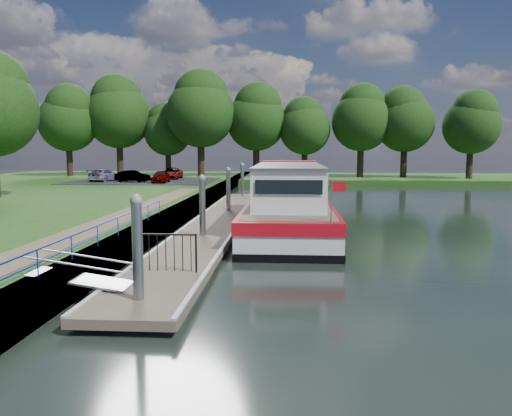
# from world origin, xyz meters

# --- Properties ---
(ground) EXTENTS (160.00, 160.00, 0.00)m
(ground) POSITION_xyz_m (0.00, 0.00, 0.00)
(ground) COLOR black
(ground) RESTS_ON ground
(bank_edge) EXTENTS (1.10, 90.00, 0.78)m
(bank_edge) POSITION_xyz_m (-2.55, 15.00, 0.39)
(bank_edge) COLOR #473D2D
(bank_edge) RESTS_ON ground
(far_bank) EXTENTS (60.00, 18.00, 0.60)m
(far_bank) POSITION_xyz_m (12.00, 52.00, 0.30)
(far_bank) COLOR #1D4313
(far_bank) RESTS_ON ground
(footpath) EXTENTS (1.60, 40.00, 0.05)m
(footpath) POSITION_xyz_m (-4.40, 8.00, 0.80)
(footpath) COLOR brown
(footpath) RESTS_ON riverbank
(carpark) EXTENTS (14.00, 12.00, 0.06)m
(carpark) POSITION_xyz_m (-11.00, 38.00, 0.81)
(carpark) COLOR black
(carpark) RESTS_ON riverbank
(blue_fence) EXTENTS (0.04, 18.04, 0.72)m
(blue_fence) POSITION_xyz_m (-2.75, 3.00, 1.31)
(blue_fence) COLOR #0C2DBF
(blue_fence) RESTS_ON riverbank
(pontoon) EXTENTS (2.50, 30.00, 0.56)m
(pontoon) POSITION_xyz_m (0.00, 13.00, 0.18)
(pontoon) COLOR brown
(pontoon) RESTS_ON ground
(mooring_piles) EXTENTS (0.30, 27.30, 3.55)m
(mooring_piles) POSITION_xyz_m (0.00, 13.00, 1.28)
(mooring_piles) COLOR gray
(mooring_piles) RESTS_ON ground
(gangway) EXTENTS (2.58, 1.00, 0.92)m
(gangway) POSITION_xyz_m (-1.85, 0.50, 0.63)
(gangway) COLOR #A5A8AD
(gangway) RESTS_ON ground
(gate_panel) EXTENTS (1.85, 0.05, 1.15)m
(gate_panel) POSITION_xyz_m (-0.00, 2.20, 1.15)
(gate_panel) COLOR black
(gate_panel) RESTS_ON ground
(barge) EXTENTS (4.36, 21.15, 4.78)m
(barge) POSITION_xyz_m (3.60, 15.69, 1.09)
(barge) COLOR black
(barge) RESTS_ON ground
(horizon_trees) EXTENTS (54.38, 10.03, 12.87)m
(horizon_trees) POSITION_xyz_m (-1.61, 48.68, 7.95)
(horizon_trees) COLOR #332316
(horizon_trees) RESTS_ON ground
(car_a) EXTENTS (1.55, 3.48, 1.16)m
(car_a) POSITION_xyz_m (-8.58, 34.86, 1.42)
(car_a) COLOR #999999
(car_a) RESTS_ON carpark
(car_b) EXTENTS (3.56, 1.81, 1.12)m
(car_b) POSITION_xyz_m (-11.52, 35.48, 1.40)
(car_b) COLOR #999999
(car_b) RESTS_ON carpark
(car_c) EXTENTS (2.42, 4.34, 1.19)m
(car_c) POSITION_xyz_m (-14.79, 36.72, 1.43)
(car_c) COLOR #999999
(car_c) RESTS_ON carpark
(car_d) EXTENTS (2.16, 4.38, 1.20)m
(car_d) POSITION_xyz_m (-9.01, 40.76, 1.43)
(car_d) COLOR #999999
(car_d) RESTS_ON carpark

